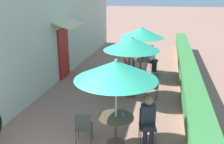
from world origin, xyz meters
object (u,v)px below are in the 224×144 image
cafe_chair_near_right (147,123)px  coffee_cup_far (143,58)px  seated_patron_far_left (128,63)px  cafe_chair_far_left (130,68)px  seated_patron_near_right (148,119)px  cafe_chair_near_left (84,126)px  patio_umbrella_mid (132,44)px  cafe_chair_mid_right (153,84)px  patio_table_mid (131,81)px  patio_umbrella_far (142,33)px  coffee_cup_near (123,115)px  cafe_chair_far_right (150,60)px  seated_patron_far_right (152,57)px  coffee_cup_mid (130,74)px  patio_table_near (116,123)px  cafe_chair_mid_left (110,80)px  patio_table_far (140,63)px  patio_umbrella_near (116,70)px

cafe_chair_near_right → coffee_cup_far: (-0.67, 5.34, 0.25)m
seated_patron_far_left → cafe_chair_far_left: bearing=-90.0°
coffee_cup_far → seated_patron_near_right: bearing=-82.8°
cafe_chair_near_left → patio_umbrella_mid: size_ratio=0.40×
cafe_chair_mid_right → seated_patron_far_left: 2.19m
patio_table_mid → patio_umbrella_far: size_ratio=0.40×
coffee_cup_near → cafe_chair_far_right: cafe_chair_far_right is taller
patio_table_mid → seated_patron_far_right: 3.10m
cafe_chair_mid_right → coffee_cup_mid: (-0.82, 0.14, 0.25)m
patio_table_near → coffee_cup_near: coffee_cup_near is taller
cafe_chair_far_left → patio_table_mid: bearing=-135.3°
cafe_chair_mid_left → cafe_chair_mid_right: same height
cafe_chair_mid_right → cafe_chair_far_right: same height
cafe_chair_far_right → seated_patron_far_right: (0.09, -0.06, 0.17)m
patio_table_near → seated_patron_far_left: (-0.48, 4.82, 0.13)m
patio_table_mid → seated_patron_far_left: size_ratio=0.70×
cafe_chair_far_right → patio_umbrella_far: bearing=5.6°
patio_table_near → coffee_cup_far: 5.58m
cafe_chair_near_right → patio_umbrella_mid: (-0.82, 2.77, 1.39)m
coffee_cup_near → seated_patron_far_left: 4.82m
cafe_chair_near_left → cafe_chair_far_right: 6.46m
coffee_cup_mid → patio_umbrella_far: 2.58m
cafe_chair_near_left → patio_umbrella_far: 5.89m
patio_table_far → cafe_chair_far_left: cafe_chair_far_left is taller
coffee_cup_mid → cafe_chair_near_right: bearing=-73.3°
coffee_cup_near → patio_table_mid: size_ratio=0.10×
cafe_chair_mid_right → patio_table_far: cafe_chair_mid_right is taller
cafe_chair_near_right → patio_table_near: bearing=5.6°
cafe_chair_far_left → cafe_chair_near_left: bearing=-149.2°
cafe_chair_mid_left → seated_patron_far_right: bearing=73.5°
patio_table_near → coffee_cup_near: 0.27m
patio_umbrella_near → coffee_cup_mid: 3.33m
patio_table_far → patio_umbrella_far: patio_umbrella_far is taller
seated_patron_near_right → cafe_chair_far_left: size_ratio=1.44×
cafe_chair_far_left → coffee_cup_far: 0.97m
coffee_cup_near → seated_patron_far_right: (0.30, 6.01, -0.08)m
cafe_chair_near_right → coffee_cup_mid: 3.02m
patio_umbrella_near → patio_table_mid: 3.30m
patio_table_far → patio_umbrella_far: bearing=180.0°
coffee_cup_mid → seated_patron_far_left: size_ratio=0.07×
cafe_chair_mid_left → cafe_chair_far_left: same height
cafe_chair_near_left → seated_patron_far_left: size_ratio=0.70×
coffee_cup_far → coffee_cup_near: bearing=-89.1°
seated_patron_near_right → coffee_cup_near: size_ratio=13.89×
seated_patron_far_left → patio_umbrella_far: bearing=-2.6°
cafe_chair_far_right → cafe_chair_mid_left: bearing=13.1°
patio_table_near → coffee_cup_near: size_ratio=9.68×
cafe_chair_near_left → patio_umbrella_mid: 3.59m
patio_table_mid → seated_patron_near_right: bearing=-73.6°
cafe_chair_mid_right → patio_table_mid: bearing=5.6°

